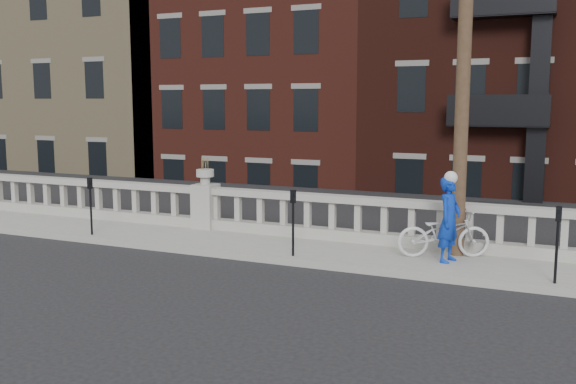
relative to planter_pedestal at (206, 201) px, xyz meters
The scene contains 11 objects.
ground 4.04m from the planter_pedestal, 90.00° to the right, with size 120.00×120.00×0.00m, color black.
sidewalk 1.21m from the planter_pedestal, 90.00° to the right, with size 32.00×2.20×0.15m, color gray.
balustrade 0.19m from the planter_pedestal, ahead, with size 28.00×0.34×1.03m.
planter_pedestal is the anchor object (origin of this frame).
lower_level 19.19m from the planter_pedestal, 88.31° to the left, with size 80.00×44.00×20.80m.
utility_pole 7.61m from the planter_pedestal, ahead, with size 1.60×0.28×10.00m.
parking_meter_a 2.74m from the planter_pedestal, 138.81° to the right, with size 0.10×0.09×1.36m.
parking_meter_b 3.63m from the planter_pedestal, 29.77° to the right, with size 0.10×0.09×1.36m.
parking_meter_c 8.31m from the planter_pedestal, 12.51° to the right, with size 0.10×0.09×1.36m.
bicycle 6.01m from the planter_pedestal, ahead, with size 0.65×1.86×0.98m, color silver.
cyclist 6.22m from the planter_pedestal, ahead, with size 0.62×0.40×1.69m, color #0B30AB.
Camera 1 is at (8.23, -9.62, 3.29)m, focal length 40.00 mm.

